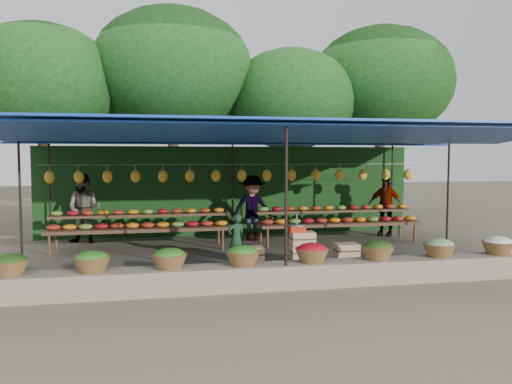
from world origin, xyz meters
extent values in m
plane|color=#605A46|center=(0.00, 0.00, 0.00)|extent=(60.00, 60.00, 0.00)
cube|color=gray|center=(0.00, -2.75, 0.20)|extent=(10.60, 0.55, 0.40)
cylinder|color=black|center=(0.00, -2.90, 1.40)|extent=(0.05, 0.05, 2.80)
cylinder|color=black|center=(-4.80, 0.00, 1.40)|extent=(0.05, 0.05, 2.80)
cylinder|color=black|center=(4.80, 0.00, 1.40)|extent=(0.05, 0.05, 2.80)
cylinder|color=black|center=(-4.80, 2.90, 1.40)|extent=(0.05, 0.05, 2.80)
cylinder|color=black|center=(0.00, 2.90, 1.40)|extent=(0.05, 0.05, 2.80)
cylinder|color=black|center=(4.80, 2.90, 1.40)|extent=(0.05, 0.05, 2.80)
cube|color=#1641A8|center=(0.00, 0.00, 2.80)|extent=(10.80, 6.60, 0.04)
cube|color=#1641A8|center=(0.00, -2.00, 2.62)|extent=(10.80, 2.19, 0.26)
cube|color=#1641A8|center=(0.00, 2.00, 2.62)|extent=(10.80, 2.19, 0.26)
cylinder|color=#959599|center=(0.00, 1.40, 2.02)|extent=(9.60, 0.01, 0.01)
ellipsoid|color=gold|center=(-4.50, 1.40, 1.74)|extent=(0.23, 0.17, 0.30)
ellipsoid|color=gold|center=(-3.86, 1.40, 1.74)|extent=(0.23, 0.17, 0.30)
ellipsoid|color=gold|center=(-3.21, 1.40, 1.74)|extent=(0.23, 0.17, 0.30)
ellipsoid|color=gold|center=(-2.57, 1.40, 1.74)|extent=(0.23, 0.17, 0.30)
ellipsoid|color=gold|center=(-1.93, 1.40, 1.74)|extent=(0.23, 0.17, 0.30)
ellipsoid|color=gold|center=(-1.29, 1.40, 1.74)|extent=(0.23, 0.17, 0.30)
ellipsoid|color=gold|center=(-0.64, 1.40, 1.74)|extent=(0.23, 0.17, 0.30)
ellipsoid|color=gold|center=(0.00, 1.40, 1.74)|extent=(0.23, 0.17, 0.30)
ellipsoid|color=gold|center=(0.64, 1.40, 1.74)|extent=(0.23, 0.17, 0.30)
ellipsoid|color=gold|center=(1.29, 1.40, 1.74)|extent=(0.23, 0.17, 0.30)
ellipsoid|color=gold|center=(1.93, 1.40, 1.74)|extent=(0.23, 0.17, 0.30)
ellipsoid|color=gold|center=(2.57, 1.40, 1.74)|extent=(0.23, 0.17, 0.30)
ellipsoid|color=gold|center=(3.21, 1.40, 1.74)|extent=(0.23, 0.17, 0.30)
ellipsoid|color=gold|center=(3.86, 1.40, 1.74)|extent=(0.23, 0.17, 0.30)
ellipsoid|color=gold|center=(4.50, 1.40, 1.74)|extent=(0.23, 0.17, 0.30)
ellipsoid|color=#254713|center=(-4.30, -2.75, 0.62)|extent=(0.52, 0.52, 0.23)
ellipsoid|color=#31771F|center=(-3.10, -2.75, 0.62)|extent=(0.52, 0.52, 0.23)
ellipsoid|color=#31771F|center=(-1.90, -2.75, 0.62)|extent=(0.52, 0.52, 0.23)
ellipsoid|color=#31771F|center=(-0.70, -2.75, 0.62)|extent=(0.52, 0.52, 0.23)
ellipsoid|color=#B00E1B|center=(0.50, -2.75, 0.62)|extent=(0.52, 0.52, 0.23)
ellipsoid|color=#254713|center=(1.70, -2.75, 0.62)|extent=(0.52, 0.52, 0.23)
ellipsoid|color=#81A869|center=(2.90, -2.75, 0.62)|extent=(0.52, 0.52, 0.23)
ellipsoid|color=white|center=(4.10, -2.75, 0.62)|extent=(0.52, 0.52, 0.23)
cube|color=#1C4E1D|center=(0.00, 3.15, 1.25)|extent=(10.60, 0.06, 2.50)
cylinder|color=#392814|center=(-5.50, 5.80, 1.98)|extent=(0.36, 0.36, 3.97)
ellipsoid|color=black|center=(-5.50, 5.80, 4.46)|extent=(4.77, 4.77, 3.69)
cylinder|color=#392814|center=(-1.50, 6.20, 2.24)|extent=(0.36, 0.36, 4.48)
ellipsoid|color=black|center=(-1.50, 6.20, 5.04)|extent=(5.39, 5.39, 4.17)
cylinder|color=#392814|center=(2.50, 5.90, 1.86)|extent=(0.36, 0.36, 3.71)
ellipsoid|color=black|center=(2.50, 5.90, 4.18)|extent=(4.47, 4.47, 3.45)
cylinder|color=#392814|center=(6.00, 6.30, 2.18)|extent=(0.36, 0.36, 4.35)
ellipsoid|color=black|center=(6.00, 6.30, 4.90)|extent=(5.24, 5.24, 4.05)
cube|color=#4D301F|center=(-2.50, 1.30, 0.50)|extent=(4.20, 0.95, 0.08)
cube|color=#4D301F|center=(-2.50, 1.60, 0.78)|extent=(4.20, 0.35, 0.06)
cylinder|color=#4D301F|center=(-4.45, 0.90, 0.25)|extent=(0.06, 0.06, 0.50)
cylinder|color=#4D301F|center=(-0.55, 0.90, 0.25)|extent=(0.06, 0.06, 0.50)
cylinder|color=#4D301F|center=(-4.45, 1.70, 0.25)|extent=(0.06, 0.06, 0.50)
cylinder|color=#4D301F|center=(-0.55, 1.70, 0.25)|extent=(0.06, 0.06, 0.50)
ellipsoid|color=#B42E19|center=(-4.40, 1.15, 0.60)|extent=(0.31, 0.26, 0.13)
ellipsoid|color=#71A332|center=(-4.40, 1.60, 0.87)|extent=(0.26, 0.22, 0.12)
ellipsoid|color=orange|center=(-4.05, 1.15, 0.60)|extent=(0.31, 0.26, 0.13)
ellipsoid|color=#B00E1B|center=(-4.05, 1.60, 0.87)|extent=(0.26, 0.22, 0.12)
ellipsoid|color=#71A332|center=(-3.70, 1.15, 0.60)|extent=(0.31, 0.26, 0.13)
ellipsoid|color=#B42E19|center=(-3.70, 1.60, 0.87)|extent=(0.26, 0.22, 0.12)
ellipsoid|color=#B00E1B|center=(-3.35, 1.15, 0.60)|extent=(0.31, 0.26, 0.13)
ellipsoid|color=orange|center=(-3.35, 1.60, 0.87)|extent=(0.26, 0.22, 0.12)
ellipsoid|color=#B42E19|center=(-3.00, 1.15, 0.60)|extent=(0.31, 0.26, 0.13)
ellipsoid|color=#B42E19|center=(-3.00, 1.60, 0.87)|extent=(0.26, 0.22, 0.12)
ellipsoid|color=orange|center=(-2.65, 1.15, 0.60)|extent=(0.31, 0.26, 0.13)
ellipsoid|color=orange|center=(-2.65, 1.60, 0.87)|extent=(0.26, 0.22, 0.12)
ellipsoid|color=#B42E19|center=(-2.30, 1.15, 0.60)|extent=(0.31, 0.26, 0.13)
ellipsoid|color=#71A332|center=(-2.30, 1.60, 0.87)|extent=(0.26, 0.22, 0.12)
ellipsoid|color=orange|center=(-1.95, 1.15, 0.60)|extent=(0.31, 0.26, 0.13)
ellipsoid|color=#B00E1B|center=(-1.95, 1.60, 0.87)|extent=(0.26, 0.22, 0.12)
ellipsoid|color=#71A332|center=(-1.60, 1.15, 0.60)|extent=(0.31, 0.26, 0.13)
ellipsoid|color=#B42E19|center=(-1.60, 1.60, 0.87)|extent=(0.26, 0.22, 0.12)
ellipsoid|color=#B00E1B|center=(-1.25, 1.15, 0.60)|extent=(0.31, 0.26, 0.13)
ellipsoid|color=orange|center=(-1.25, 1.60, 0.87)|extent=(0.26, 0.22, 0.12)
ellipsoid|color=#B42E19|center=(-0.90, 1.15, 0.60)|extent=(0.31, 0.26, 0.13)
ellipsoid|color=#B42E19|center=(-0.90, 1.60, 0.87)|extent=(0.26, 0.22, 0.12)
ellipsoid|color=orange|center=(-0.55, 1.15, 0.60)|extent=(0.31, 0.26, 0.13)
ellipsoid|color=orange|center=(-0.55, 1.60, 0.87)|extent=(0.26, 0.22, 0.12)
cube|color=#4D301F|center=(2.50, 1.30, 0.50)|extent=(4.20, 0.95, 0.08)
cube|color=#4D301F|center=(2.50, 1.60, 0.78)|extent=(4.20, 0.35, 0.06)
cylinder|color=#4D301F|center=(0.55, 0.90, 0.25)|extent=(0.06, 0.06, 0.50)
cylinder|color=#4D301F|center=(4.45, 0.90, 0.25)|extent=(0.06, 0.06, 0.50)
cylinder|color=#4D301F|center=(0.55, 1.70, 0.25)|extent=(0.06, 0.06, 0.50)
cylinder|color=#4D301F|center=(4.45, 1.70, 0.25)|extent=(0.06, 0.06, 0.50)
ellipsoid|color=#B42E19|center=(0.60, 1.15, 0.60)|extent=(0.31, 0.26, 0.13)
ellipsoid|color=#71A332|center=(0.60, 1.60, 0.87)|extent=(0.26, 0.22, 0.12)
ellipsoid|color=orange|center=(0.95, 1.15, 0.60)|extent=(0.31, 0.26, 0.13)
ellipsoid|color=#B00E1B|center=(0.95, 1.60, 0.87)|extent=(0.26, 0.22, 0.12)
ellipsoid|color=#71A332|center=(1.30, 1.15, 0.60)|extent=(0.31, 0.26, 0.13)
ellipsoid|color=#B42E19|center=(1.30, 1.60, 0.87)|extent=(0.26, 0.22, 0.12)
ellipsoid|color=#B00E1B|center=(1.65, 1.15, 0.60)|extent=(0.31, 0.26, 0.13)
ellipsoid|color=orange|center=(1.65, 1.60, 0.87)|extent=(0.26, 0.22, 0.12)
ellipsoid|color=#B42E19|center=(2.00, 1.15, 0.60)|extent=(0.31, 0.26, 0.13)
ellipsoid|color=#B42E19|center=(2.00, 1.60, 0.87)|extent=(0.26, 0.22, 0.12)
ellipsoid|color=orange|center=(2.35, 1.15, 0.60)|extent=(0.31, 0.26, 0.13)
ellipsoid|color=orange|center=(2.35, 1.60, 0.87)|extent=(0.26, 0.22, 0.12)
ellipsoid|color=#B42E19|center=(2.70, 1.15, 0.60)|extent=(0.31, 0.26, 0.13)
ellipsoid|color=#71A332|center=(2.70, 1.60, 0.87)|extent=(0.26, 0.22, 0.12)
ellipsoid|color=orange|center=(3.05, 1.15, 0.60)|extent=(0.31, 0.26, 0.13)
ellipsoid|color=#B00E1B|center=(3.05, 1.60, 0.87)|extent=(0.26, 0.22, 0.12)
ellipsoid|color=#71A332|center=(3.40, 1.15, 0.60)|extent=(0.31, 0.26, 0.13)
ellipsoid|color=#B42E19|center=(3.40, 1.60, 0.87)|extent=(0.26, 0.22, 0.12)
ellipsoid|color=#B00E1B|center=(3.75, 1.15, 0.60)|extent=(0.31, 0.26, 0.13)
ellipsoid|color=orange|center=(3.75, 1.60, 0.87)|extent=(0.26, 0.22, 0.12)
ellipsoid|color=#B42E19|center=(4.10, 1.15, 0.60)|extent=(0.31, 0.26, 0.13)
ellipsoid|color=#B42E19|center=(4.10, 1.60, 0.87)|extent=(0.26, 0.22, 0.12)
ellipsoid|color=orange|center=(4.45, 1.15, 0.60)|extent=(0.31, 0.26, 0.13)
ellipsoid|color=orange|center=(4.45, 1.60, 0.87)|extent=(0.26, 0.22, 0.12)
cube|color=tan|center=(-0.35, -1.70, 0.12)|extent=(0.47, 0.36, 0.25)
cube|color=tan|center=(-0.35, -1.70, 0.39)|extent=(0.47, 0.36, 0.25)
cube|color=tan|center=(0.65, -1.70, 0.12)|extent=(0.47, 0.36, 0.25)
cube|color=tan|center=(0.65, -1.70, 0.39)|extent=(0.47, 0.36, 0.25)
cube|color=tan|center=(0.65, -1.70, 0.65)|extent=(0.47, 0.36, 0.25)
cube|color=tan|center=(1.55, -1.70, 0.12)|extent=(0.47, 0.36, 0.25)
cube|color=tan|center=(1.55, -1.70, 0.39)|extent=(0.47, 0.36, 0.25)
cube|color=red|center=(0.53, -1.70, 0.83)|extent=(0.30, 0.26, 0.12)
cylinder|color=#959599|center=(0.53, -1.70, 0.90)|extent=(0.32, 0.32, 0.03)
cylinder|color=#959599|center=(0.53, -1.70, 1.00)|extent=(0.03, 0.03, 0.22)
imported|color=#1C3D22|center=(-0.49, -0.78, 0.52)|extent=(0.43, 0.34, 1.04)
imported|color=slate|center=(-3.90, 2.42, 0.89)|extent=(1.04, 0.93, 1.79)
imported|color=slate|center=(0.40, 2.05, 0.86)|extent=(1.14, 0.70, 1.72)
imported|color=slate|center=(4.20, 2.08, 0.84)|extent=(1.01, 0.96, 1.68)
cube|color=navy|center=(-4.50, -2.15, 0.14)|extent=(0.55, 0.45, 0.29)
camera|label=1|loc=(-2.11, -10.81, 2.20)|focal=35.00mm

